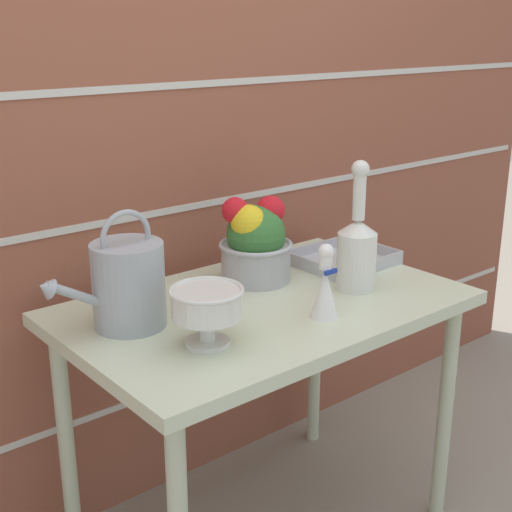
{
  "coord_description": "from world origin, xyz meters",
  "views": [
    {
      "loc": [
        -1.14,
        -1.35,
        1.45
      ],
      "look_at": [
        0.0,
        0.03,
        0.86
      ],
      "focal_mm": 50.0,
      "sensor_mm": 36.0,
      "label": 1
    }
  ],
  "objects_px": {
    "crystal_pedestal_bowl": "(207,306)",
    "glass_decanter": "(357,248)",
    "flower_planter": "(255,242)",
    "watering_can": "(127,283)",
    "wire_tray": "(343,260)",
    "figurine_vase": "(325,288)"
  },
  "relations": [
    {
      "from": "glass_decanter",
      "to": "flower_planter",
      "type": "bearing_deg",
      "value": 126.26
    },
    {
      "from": "crystal_pedestal_bowl",
      "to": "glass_decanter",
      "type": "height_order",
      "value": "glass_decanter"
    },
    {
      "from": "flower_planter",
      "to": "glass_decanter",
      "type": "bearing_deg",
      "value": -53.74
    },
    {
      "from": "watering_can",
      "to": "figurine_vase",
      "type": "xyz_separation_m",
      "value": [
        0.41,
        -0.26,
        -0.03
      ]
    },
    {
      "from": "watering_can",
      "to": "flower_planter",
      "type": "bearing_deg",
      "value": 7.05
    },
    {
      "from": "watering_can",
      "to": "wire_tray",
      "type": "relative_size",
      "value": 1.12
    },
    {
      "from": "figurine_vase",
      "to": "wire_tray",
      "type": "distance_m",
      "value": 0.44
    },
    {
      "from": "watering_can",
      "to": "wire_tray",
      "type": "bearing_deg",
      "value": -0.06
    },
    {
      "from": "watering_can",
      "to": "glass_decanter",
      "type": "xyz_separation_m",
      "value": [
        0.62,
        -0.18,
        0.01
      ]
    },
    {
      "from": "flower_planter",
      "to": "wire_tray",
      "type": "bearing_deg",
      "value": -10.32
    },
    {
      "from": "crystal_pedestal_bowl",
      "to": "wire_tray",
      "type": "height_order",
      "value": "crystal_pedestal_bowl"
    },
    {
      "from": "crystal_pedestal_bowl",
      "to": "glass_decanter",
      "type": "distance_m",
      "value": 0.54
    },
    {
      "from": "figurine_vase",
      "to": "wire_tray",
      "type": "relative_size",
      "value": 0.67
    },
    {
      "from": "crystal_pedestal_bowl",
      "to": "flower_planter",
      "type": "distance_m",
      "value": 0.45
    },
    {
      "from": "watering_can",
      "to": "crystal_pedestal_bowl",
      "type": "height_order",
      "value": "watering_can"
    },
    {
      "from": "crystal_pedestal_bowl",
      "to": "wire_tray",
      "type": "xyz_separation_m",
      "value": [
        0.67,
        0.21,
        -0.09
      ]
    },
    {
      "from": "wire_tray",
      "to": "watering_can",
      "type": "bearing_deg",
      "value": 179.94
    },
    {
      "from": "crystal_pedestal_bowl",
      "to": "flower_planter",
      "type": "relative_size",
      "value": 0.69
    },
    {
      "from": "watering_can",
      "to": "figurine_vase",
      "type": "relative_size",
      "value": 1.67
    },
    {
      "from": "flower_planter",
      "to": "glass_decanter",
      "type": "height_order",
      "value": "glass_decanter"
    },
    {
      "from": "crystal_pedestal_bowl",
      "to": "glass_decanter",
      "type": "xyz_separation_m",
      "value": [
        0.53,
        0.04,
        0.02
      ]
    },
    {
      "from": "glass_decanter",
      "to": "figurine_vase",
      "type": "bearing_deg",
      "value": -157.25
    }
  ]
}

